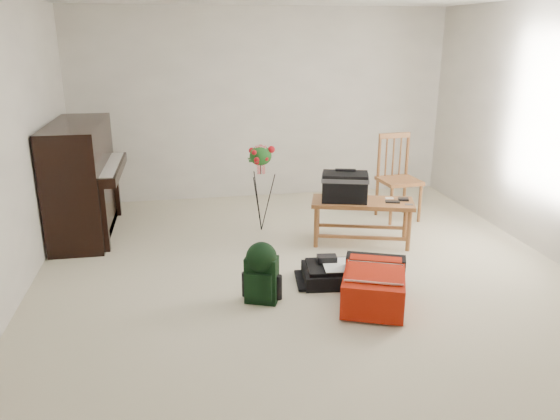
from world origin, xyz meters
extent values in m
cube|color=beige|center=(0.00, 0.00, 0.00)|extent=(5.00, 5.50, 0.01)
cube|color=silver|center=(0.00, 2.75, 1.25)|extent=(5.00, 0.04, 2.50)
cube|color=black|center=(-2.20, 1.60, 0.62)|extent=(0.55, 1.50, 1.25)
cube|color=black|center=(-1.90, 1.60, 0.73)|extent=(0.28, 1.30, 0.10)
cube|color=white|center=(-1.90, 1.60, 0.78)|extent=(0.22, 1.20, 0.02)
cube|color=black|center=(-2.15, 1.60, 0.05)|extent=(0.45, 1.30, 0.10)
cube|color=#985B31|center=(0.76, 0.74, 0.46)|extent=(1.14, 0.71, 0.04)
cylinder|color=#985B31|center=(0.28, 0.57, 0.22)|extent=(0.05, 0.05, 0.44)
cylinder|color=#985B31|center=(0.28, 0.91, 0.22)|extent=(0.05, 0.05, 0.44)
cylinder|color=#985B31|center=(1.24, 0.57, 0.22)|extent=(0.05, 0.05, 0.44)
cylinder|color=#985B31|center=(1.24, 0.91, 0.22)|extent=(0.05, 0.05, 0.44)
cube|color=#985B31|center=(1.46, 1.46, 0.47)|extent=(0.49, 0.49, 0.04)
cylinder|color=#985B31|center=(1.27, 1.27, 0.23)|extent=(0.04, 0.04, 0.45)
cylinder|color=#985B31|center=(1.27, 1.65, 0.23)|extent=(0.04, 0.04, 0.45)
cylinder|color=#985B31|center=(1.65, 1.27, 0.23)|extent=(0.04, 0.04, 0.45)
cylinder|color=#985B31|center=(1.65, 1.65, 0.23)|extent=(0.04, 0.04, 0.45)
cube|color=#985B31|center=(1.46, 1.65, 0.99)|extent=(0.40, 0.08, 0.06)
cylinder|color=#985B31|center=(1.27, 1.65, 0.74)|extent=(0.04, 0.04, 0.55)
cylinder|color=#985B31|center=(1.65, 1.65, 0.74)|extent=(0.04, 0.04, 0.55)
cube|color=red|center=(0.42, -0.61, 0.16)|extent=(0.73, 0.86, 0.28)
cube|color=black|center=(0.42, -0.33, 0.16)|extent=(0.54, 0.35, 0.30)
cube|color=red|center=(0.42, -0.67, 0.31)|extent=(0.56, 0.55, 0.02)
cube|color=silver|center=(0.42, -0.87, 0.32)|extent=(0.43, 0.18, 0.01)
cube|color=black|center=(0.21, -0.14, 0.07)|extent=(0.59, 0.50, 0.13)
cube|color=black|center=(0.21, -0.14, 0.15)|extent=(0.52, 0.42, 0.03)
cube|color=white|center=(0.23, -0.16, 0.18)|extent=(0.28, 0.35, 0.01)
cube|color=black|center=(0.15, -0.07, 0.20)|extent=(0.19, 0.13, 0.05)
cube|color=black|center=(-0.49, -0.40, 0.20)|extent=(0.31, 0.25, 0.40)
cube|color=black|center=(-0.49, -0.50, 0.18)|extent=(0.22, 0.12, 0.23)
sphere|color=black|center=(-0.49, -0.40, 0.40)|extent=(0.26, 0.26, 0.26)
cube|color=black|center=(-0.55, -0.31, 0.20)|extent=(0.04, 0.04, 0.36)
cube|color=black|center=(-0.43, -0.31, 0.20)|extent=(0.04, 0.04, 0.36)
cylinder|color=black|center=(-0.24, 1.34, 0.79)|extent=(0.01, 0.01, 0.26)
ellipsoid|color=#1A531A|center=(-0.24, 1.34, 0.87)|extent=(0.25, 0.18, 0.23)
cube|color=red|center=(-0.24, 1.33, 0.95)|extent=(0.13, 0.05, 0.07)
camera|label=1|loc=(-1.08, -4.51, 2.17)|focal=35.00mm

